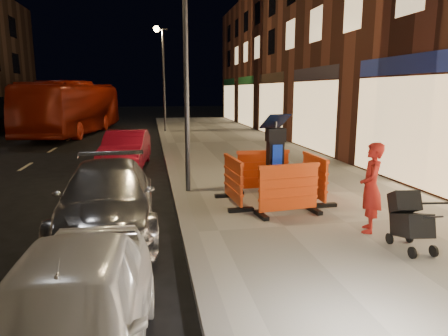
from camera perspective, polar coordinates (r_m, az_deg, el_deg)
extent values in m
plane|color=black|center=(7.29, -4.85, -10.24)|extent=(120.00, 120.00, 0.00)
cube|color=gray|center=(8.10, 17.00, -7.94)|extent=(6.00, 60.00, 0.15)
cube|color=slate|center=(7.26, -4.86, -9.69)|extent=(0.30, 60.00, 0.15)
cube|color=black|center=(8.95, 7.29, 0.96)|extent=(0.61, 0.61, 1.87)
cube|color=#EA4714|center=(8.16, 9.23, -3.07)|extent=(1.40, 0.72, 1.04)
cube|color=#EA4714|center=(9.92, 5.57, -0.44)|extent=(1.35, 0.57, 1.04)
cube|color=#EA4714|center=(8.80, 1.31, -1.89)|extent=(0.65, 1.38, 1.04)
cube|color=#EA4714|center=(9.36, 12.78, -1.37)|extent=(0.56, 1.34, 1.04)
imported|color=#ADADB1|center=(8.11, -16.13, -8.43)|extent=(1.93, 4.41, 1.26)
imported|color=maroon|center=(14.28, -13.72, 0.10)|extent=(1.69, 3.95, 1.27)
imported|color=maroon|center=(25.99, -20.42, 4.57)|extent=(4.39, 11.56, 3.14)
imported|color=maroon|center=(7.51, 20.27, -2.65)|extent=(0.61, 0.70, 1.61)
cube|color=black|center=(6.98, 25.25, -7.03)|extent=(0.56, 0.78, 0.91)
cylinder|color=#3F3F44|center=(9.82, -5.44, 13.98)|extent=(0.12, 0.12, 6.00)
cylinder|color=#3F3F44|center=(24.78, -8.57, 12.15)|extent=(0.12, 0.12, 6.00)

